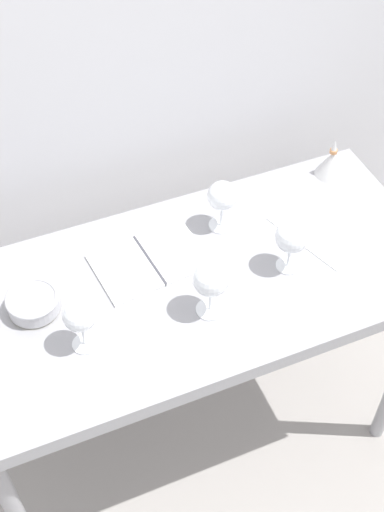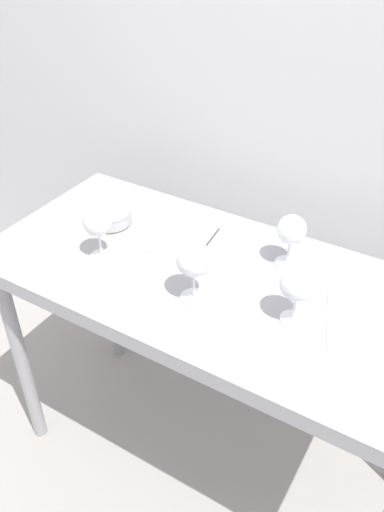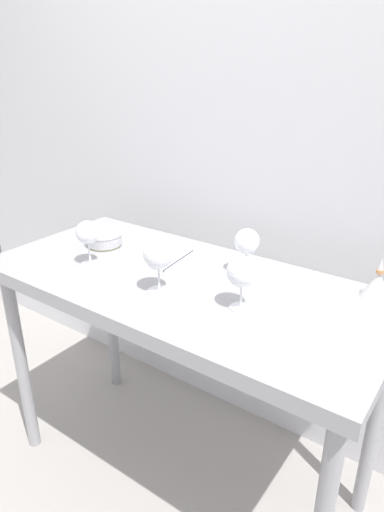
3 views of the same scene
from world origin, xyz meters
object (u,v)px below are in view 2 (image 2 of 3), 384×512
Objects in this scene: tasting_sheet_upper at (359,320)px; wine_glass_far_right at (291,231)px; open_notebook at (206,247)px; wine_glass_near_right at (298,285)px; tasting_bowl at (110,216)px; wine_glass_near_center at (195,261)px; wine_glass_near_left at (98,223)px.

wine_glass_far_right is at bearing 134.20° from tasting_sheet_upper.
open_notebook is (-0.25, -0.05, -0.11)m from wine_glass_far_right.
wine_glass_near_right is at bearing -168.60° from tasting_sheet_upper.
open_notebook is at bearing 7.14° from tasting_bowl.
wine_glass_near_right is 0.21m from tasting_sheet_upper.
tasting_bowl is (-0.34, -0.04, 0.03)m from open_notebook.
wine_glass_near_center reaches higher than wine_glass_far_right.
wine_glass_near_center is 0.27m from open_notebook.
open_notebook is at bearing 38.87° from wine_glass_near_left.
wine_glass_near_center is at bearing -3.54° from wine_glass_near_left.
wine_glass_near_left is at bearing 170.83° from tasting_sheet_upper.
wine_glass_near_right is at bearing 3.54° from wine_glass_near_left.
wine_glass_near_center is 0.32m from wine_glass_far_right.
wine_glass_near_left and wine_glass_far_right have the same top height.
tasting_bowl reaches higher than open_notebook.
open_notebook is (-0.35, 0.16, -0.11)m from wine_glass_near_right.
wine_glass_near_right is at bearing 12.55° from wine_glass_near_center.
wine_glass_near_left is 1.16× the size of tasting_bowl.
wine_glass_near_center is at bearing -167.45° from wine_glass_near_right.
tasting_bowl reaches higher than tasting_sheet_upper.
wine_glass_near_center is 1.08× the size of wine_glass_far_right.
wine_glass_near_left is 0.99× the size of wine_glass_near_right.
wine_glass_near_center is at bearing -119.30° from wine_glass_far_right.
open_notebook reaches higher than tasting_sheet_upper.
wine_glass_far_right reaches higher than tasting_bowl.
wine_glass_near_center is 0.63× the size of tasting_sheet_upper.
wine_glass_near_left is 0.34m from wine_glass_near_center.
tasting_sheet_upper is (0.26, -0.13, -0.11)m from wine_glass_far_right.
tasting_bowl is (-0.09, 0.16, -0.09)m from wine_glass_near_left.
wine_glass_far_right is 1.15× the size of tasting_bowl.
wine_glass_near_center is 0.45m from tasting_sheet_upper.
wine_glass_near_center reaches higher than tasting_bowl.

